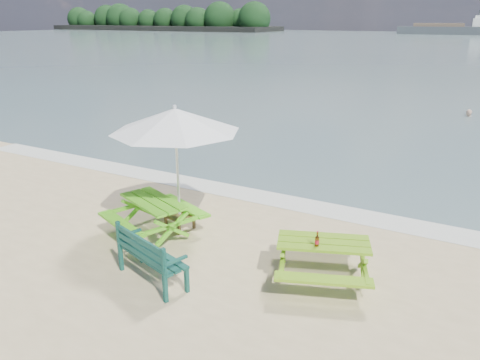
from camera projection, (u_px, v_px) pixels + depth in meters
The scene contains 10 objects.
sea at pixel (479, 46), 78.28m from camera, with size 300.00×300.00×0.00m, color slate.
foam_strip at pixel (282, 201), 11.89m from camera, with size 22.00×0.90×0.01m, color silver.
island_headland at pixel (161, 21), 173.06m from camera, with size 90.00×22.00×7.60m.
picnic_table_left at pixel (154, 218), 9.98m from camera, with size 2.18×2.29×0.78m.
picnic_table_right at pixel (322, 261), 8.22m from camera, with size 2.10×2.20×0.76m.
park_bench at pixel (153, 266), 8.21m from camera, with size 1.60×0.94×0.94m.
side_table at pixel (180, 221), 10.29m from camera, with size 0.64×0.64×0.35m.
patio_umbrella at pixel (175, 120), 9.55m from camera, with size 3.21×3.21×2.68m.
beer_bottle at pixel (317, 241), 7.88m from camera, with size 0.07×0.07×0.27m.
swimmer at pixel (467, 126), 22.32m from camera, with size 0.65×0.51×1.56m.
Camera 1 is at (4.44, -5.58, 4.41)m, focal length 35.00 mm.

